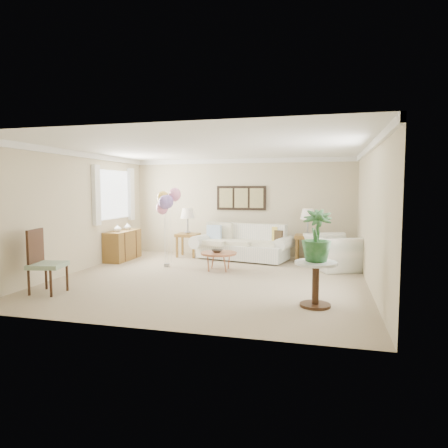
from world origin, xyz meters
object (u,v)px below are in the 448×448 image
Objects in this scene: sofa at (243,246)px; balloon_cluster at (166,201)px; armchair at (333,252)px; coffee_table at (219,254)px; accent_chair at (44,260)px.

sofa is 1.44× the size of balloon_cluster.
sofa is 2.31m from armchair.
accent_chair is at bearing -133.10° from coffee_table.
accent_chair is at bearing 100.98° from armchair.
coffee_table is at bearing 46.90° from accent_chair.
armchair is at bearing 17.23° from coffee_table.
balloon_cluster is at bearing 176.53° from coffee_table.
accent_chair is 3.06m from balloon_cluster.
accent_chair reaches higher than sofa.
balloon_cluster reaches higher than sofa.
coffee_table is 0.68× the size of armchair.
sofa is 2.24× the size of armchair.
armchair is (2.20, -0.72, 0.03)m from sofa.
coffee_table is 3.56m from accent_chair.
sofa is at bearing 43.09° from balloon_cluster.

